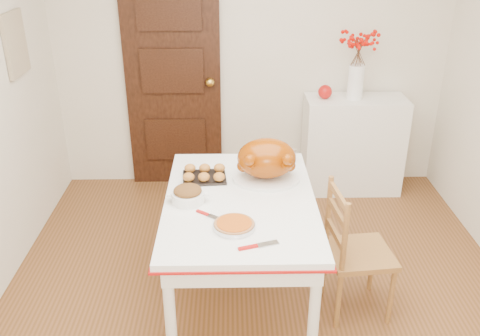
{
  "coord_description": "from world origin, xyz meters",
  "views": [
    {
      "loc": [
        -0.19,
        -2.6,
        2.31
      ],
      "look_at": [
        -0.13,
        0.18,
        0.98
      ],
      "focal_mm": 39.11,
      "sensor_mm": 36.0,
      "label": 1
    }
  ],
  "objects_px": {
    "pumpkin_pie": "(234,224)",
    "sideboard": "(352,145)",
    "kitchen_table": "(240,254)",
    "chair_oak": "(360,251)",
    "turkey_platter": "(267,160)"
  },
  "relations": [
    {
      "from": "chair_oak",
      "to": "pumpkin_pie",
      "type": "xyz_separation_m",
      "value": [
        -0.78,
        -0.29,
        0.38
      ]
    },
    {
      "from": "chair_oak",
      "to": "turkey_platter",
      "type": "xyz_separation_m",
      "value": [
        -0.58,
        0.28,
        0.5
      ]
    },
    {
      "from": "sideboard",
      "to": "pumpkin_pie",
      "type": "height_order",
      "value": "sideboard"
    },
    {
      "from": "sideboard",
      "to": "turkey_platter",
      "type": "bearing_deg",
      "value": -122.4
    },
    {
      "from": "chair_oak",
      "to": "turkey_platter",
      "type": "height_order",
      "value": "turkey_platter"
    },
    {
      "from": "pumpkin_pie",
      "to": "sideboard",
      "type": "bearing_deg",
      "value": 60.93
    },
    {
      "from": "sideboard",
      "to": "kitchen_table",
      "type": "relative_size",
      "value": 0.66
    },
    {
      "from": "chair_oak",
      "to": "pumpkin_pie",
      "type": "bearing_deg",
      "value": 104.52
    },
    {
      "from": "chair_oak",
      "to": "turkey_platter",
      "type": "distance_m",
      "value": 0.81
    },
    {
      "from": "sideboard",
      "to": "kitchen_table",
      "type": "bearing_deg",
      "value": -122.74
    },
    {
      "from": "turkey_platter",
      "to": "pumpkin_pie",
      "type": "height_order",
      "value": "turkey_platter"
    },
    {
      "from": "kitchen_table",
      "to": "chair_oak",
      "type": "xyz_separation_m",
      "value": [
        0.75,
        -0.03,
        0.04
      ]
    },
    {
      "from": "pumpkin_pie",
      "to": "turkey_platter",
      "type": "bearing_deg",
      "value": 69.97
    },
    {
      "from": "kitchen_table",
      "to": "pumpkin_pie",
      "type": "height_order",
      "value": "pumpkin_pie"
    },
    {
      "from": "sideboard",
      "to": "chair_oak",
      "type": "xyz_separation_m",
      "value": [
        -0.31,
        -1.68,
        0.0
      ]
    }
  ]
}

